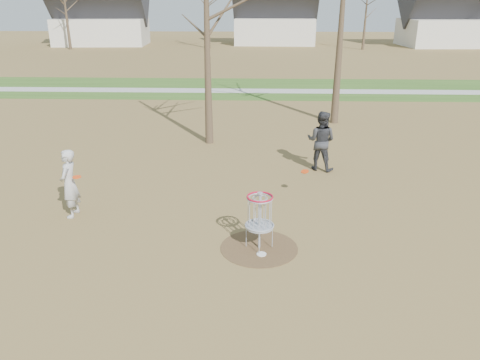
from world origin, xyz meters
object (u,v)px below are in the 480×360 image
player_standing (69,184)px  player_throwing (321,141)px  disc_grounded (261,254)px  disc_golf_basket (260,212)px

player_standing → player_throwing: player_throwing is taller
disc_grounded → disc_golf_basket: size_ratio=0.16×
player_standing → disc_golf_basket: 5.18m
player_throwing → disc_golf_basket: bearing=93.1°
player_standing → player_throwing: bearing=120.5°
player_standing → disc_golf_basket: bearing=73.6°
disc_grounded → disc_golf_basket: 0.95m
disc_grounded → player_throwing: bearing=71.1°
player_standing → disc_golf_basket: player_standing is taller
player_throwing → disc_grounded: player_throwing is taller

